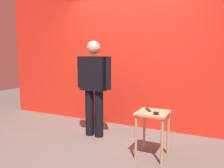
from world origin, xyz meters
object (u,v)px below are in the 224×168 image
cell_phone (156,113)px  standing_person (94,84)px  tv_remote (148,110)px  side_table (153,122)px

cell_phone → standing_person: bearing=143.7°
tv_remote → standing_person: bearing=132.0°
standing_person → side_table: (1.13, -0.36, -0.41)m
standing_person → tv_remote: 1.13m
cell_phone → tv_remote: size_ratio=0.85×
tv_remote → cell_phone: bearing=-71.7°
side_table → cell_phone: bearing=-50.4°
cell_phone → tv_remote: tv_remote is taller
side_table → cell_phone: cell_phone is taller
cell_phone → tv_remote: 0.19m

